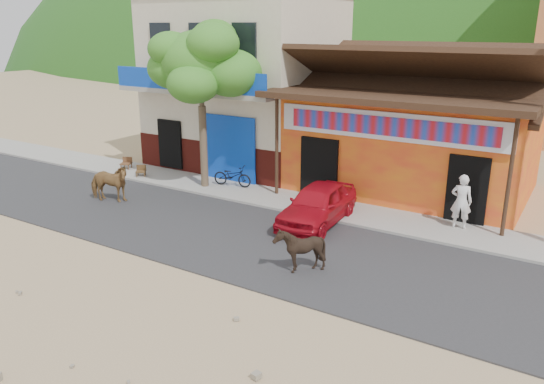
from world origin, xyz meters
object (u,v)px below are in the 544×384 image
(cow_tan, at_px, (109,183))
(tree, at_px, (202,106))
(scooter, at_px, (232,176))
(cafe_chair_right, at_px, (141,166))
(cafe_chair_left, at_px, (126,158))
(red_car, at_px, (318,204))
(pedestrian, at_px, (461,201))
(cow_dark, at_px, (300,249))

(cow_tan, bearing_deg, tree, -48.97)
(scooter, relative_size, cafe_chair_right, 1.90)
(tree, distance_m, cafe_chair_left, 5.10)
(red_car, relative_size, cafe_chair_right, 4.58)
(red_car, bearing_deg, pedestrian, 21.03)
(cow_dark, height_order, pedestrian, pedestrian)
(scooter, bearing_deg, cow_tan, 133.02)
(pedestrian, xyz_separation_m, cafe_chair_right, (-12.20, -0.89, -0.43))
(cow_tan, xyz_separation_m, red_car, (7.10, 1.89, -0.04))
(red_car, height_order, cafe_chair_left, red_car)
(tree, xyz_separation_m, cow_dark, (6.48, -4.37, -2.49))
(cow_tan, height_order, cafe_chair_left, cow_tan)
(tree, xyz_separation_m, cow_tan, (-1.77, -3.03, -2.42))
(cafe_chair_left, bearing_deg, cow_dark, -46.34)
(red_car, bearing_deg, cow_dark, -73.35)
(cow_tan, relative_size, red_car, 0.43)
(red_car, bearing_deg, cafe_chair_right, 171.39)
(cow_dark, bearing_deg, cow_tan, -102.85)
(red_car, xyz_separation_m, pedestrian, (3.86, 1.72, 0.28))
(pedestrian, bearing_deg, cafe_chair_left, -6.19)
(cow_tan, bearing_deg, pedestrian, -90.41)
(cow_tan, distance_m, cafe_chair_left, 4.18)
(tree, height_order, red_car, tree)
(red_car, relative_size, pedestrian, 2.21)
(cow_dark, xyz_separation_m, cafe_chair_left, (-10.88, 4.58, -0.07))
(red_car, xyz_separation_m, scooter, (-4.41, 1.64, -0.14))
(tree, bearing_deg, scooter, 28.96)
(cow_tan, height_order, red_car, cow_tan)
(cow_dark, relative_size, scooter, 0.78)
(red_car, xyz_separation_m, cafe_chair_left, (-9.73, 1.35, -0.11))
(cafe_chair_left, bearing_deg, cafe_chair_right, -44.21)
(cow_dark, distance_m, cafe_chair_right, 10.32)
(scooter, height_order, cafe_chair_right, cafe_chair_right)
(scooter, distance_m, cafe_chair_right, 4.01)
(cafe_chair_right, bearing_deg, cafe_chair_left, 123.32)
(red_car, distance_m, cafe_chair_right, 8.38)
(scooter, distance_m, cafe_chair_left, 5.32)
(cow_tan, bearing_deg, red_car, -93.72)
(pedestrian, bearing_deg, red_car, 16.25)
(tree, bearing_deg, cow_dark, -33.99)
(red_car, bearing_deg, cow_tan, -168.03)
(cow_tan, bearing_deg, cow_dark, -117.85)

